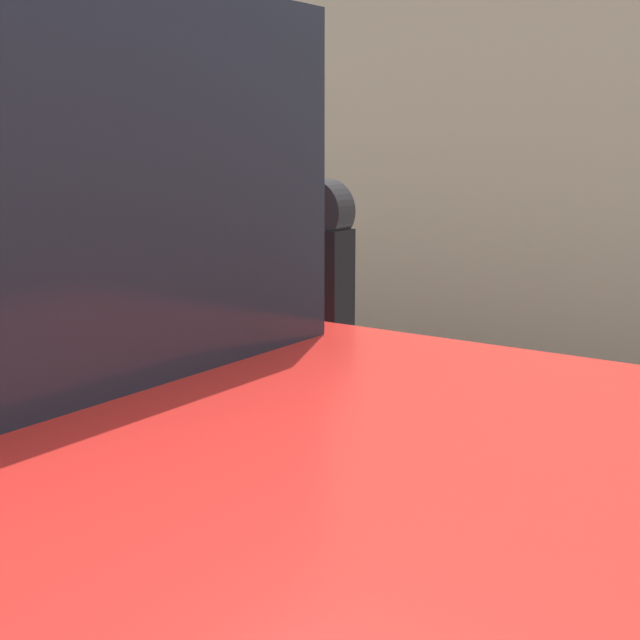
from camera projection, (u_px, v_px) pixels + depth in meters
sidewalk at (581, 527)px, 3.53m from camera, size 24.00×2.80×0.12m
parking_meter at (320, 336)px, 2.63m from camera, size 0.18×0.12×1.34m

